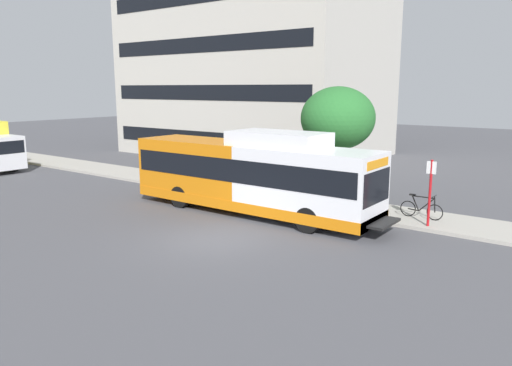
% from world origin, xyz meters
% --- Properties ---
extents(ground_plane, '(120.00, 120.00, 0.00)m').
position_xyz_m(ground_plane, '(0.00, 8.00, 0.00)').
color(ground_plane, '#4C4C51').
extents(sidewalk_curb, '(3.00, 56.00, 0.14)m').
position_xyz_m(sidewalk_curb, '(7.00, 6.00, 0.07)').
color(sidewalk_curb, '#A8A399').
rests_on(sidewalk_curb, ground).
extents(transit_bus, '(2.58, 12.25, 3.65)m').
position_xyz_m(transit_bus, '(3.88, 1.20, 1.70)').
color(transit_bus, white).
rests_on(transit_bus, ground).
extents(bus_stop_sign_pole, '(0.10, 0.36, 2.60)m').
position_xyz_m(bus_stop_sign_pole, '(5.92, -5.83, 1.65)').
color(bus_stop_sign_pole, red).
rests_on(bus_stop_sign_pole, sidewalk_curb).
extents(bicycle_parked, '(0.52, 1.76, 1.02)m').
position_xyz_m(bicycle_parked, '(6.91, -5.23, 0.56)').
color(bicycle_parked, black).
rests_on(bicycle_parked, sidewalk_curb).
extents(street_tree_near_stop, '(3.48, 3.48, 5.36)m').
position_xyz_m(street_tree_near_stop, '(8.04, -0.71, 4.00)').
color(street_tree_near_stop, '#4C3823').
rests_on(street_tree_near_stop, sidewalk_curb).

